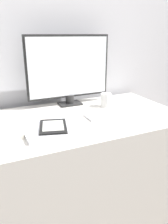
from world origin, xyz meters
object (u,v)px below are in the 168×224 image
keyboard (108,114)px  ereader (53,126)px  laptop (55,128)px  monitor (69,69)px  coffee_mug (106,100)px

keyboard → ereader: ereader is taller
laptop → monitor: bearing=59.3°
monitor → ereader: (-0.24, -0.39, -0.22)m
keyboard → laptop: 0.38m
laptop → ereader: ereader is taller
laptop → ereader: (-0.01, -0.00, 0.01)m
keyboard → coffee_mug: (0.07, 0.16, 0.04)m
monitor → ereader: bearing=-121.7°
monitor → keyboard: 0.41m
ereader → monitor: bearing=58.3°
keyboard → ereader: size_ratio=1.35×
monitor → laptop: 0.51m
keyboard → coffee_mug: 0.18m
coffee_mug → laptop: bearing=-151.8°
monitor → ereader: size_ratio=2.69×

